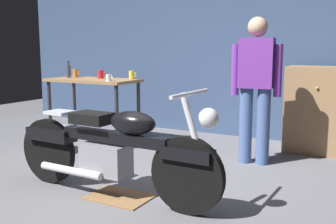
% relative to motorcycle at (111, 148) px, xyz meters
% --- Properties ---
extents(ground_plane, '(12.00, 12.00, 0.00)m').
position_rel_motorcycle_xyz_m(ground_plane, '(0.10, 0.22, -0.45)').
color(ground_plane, slate).
extents(back_wall, '(8.00, 0.12, 3.10)m').
position_rel_motorcycle_xyz_m(back_wall, '(0.10, 3.02, 1.10)').
color(back_wall, '#384C70').
rests_on(back_wall, ground_plane).
extents(workbench, '(1.30, 0.64, 0.90)m').
position_rel_motorcycle_xyz_m(workbench, '(-1.54, 1.65, 0.34)').
color(workbench, '#99724C').
rests_on(workbench, ground_plane).
extents(motorcycle, '(2.19, 0.60, 1.00)m').
position_rel_motorcycle_xyz_m(motorcycle, '(0.00, 0.00, 0.00)').
color(motorcycle, black).
rests_on(motorcycle, ground_plane).
extents(person_standing, '(0.57, 0.26, 1.67)m').
position_rel_motorcycle_xyz_m(person_standing, '(0.80, 1.66, 0.48)').
color(person_standing, '#496299').
rests_on(person_standing, ground_plane).
extents(wooden_dresser, '(0.80, 0.47, 1.10)m').
position_rel_motorcycle_xyz_m(wooden_dresser, '(1.37, 2.52, 0.10)').
color(wooden_dresser, '#99724C').
rests_on(wooden_dresser, ground_plane).
extents(drip_tray, '(0.56, 0.40, 0.01)m').
position_rel_motorcycle_xyz_m(drip_tray, '(0.07, 0.00, -0.44)').
color(drip_tray, olive).
rests_on(drip_tray, ground_plane).
extents(storage_bin, '(0.44, 0.32, 0.34)m').
position_rel_motorcycle_xyz_m(storage_bin, '(-1.69, 0.90, -0.28)').
color(storage_bin, gray).
rests_on(storage_bin, ground_plane).
extents(mug_orange_travel, '(0.11, 0.08, 0.11)m').
position_rel_motorcycle_xyz_m(mug_orange_travel, '(-2.02, 1.84, 0.51)').
color(mug_orange_travel, orange).
rests_on(mug_orange_travel, workbench).
extents(mug_white_ceramic, '(0.10, 0.07, 0.09)m').
position_rel_motorcycle_xyz_m(mug_white_ceramic, '(-1.07, 1.40, 0.50)').
color(mug_white_ceramic, white).
rests_on(mug_white_ceramic, workbench).
extents(mug_yellow_tall, '(0.11, 0.08, 0.11)m').
position_rel_motorcycle_xyz_m(mug_yellow_tall, '(-1.02, 1.86, 0.51)').
color(mug_yellow_tall, yellow).
rests_on(mug_yellow_tall, workbench).
extents(mug_red_diner, '(0.12, 0.09, 0.11)m').
position_rel_motorcycle_xyz_m(mug_red_diner, '(-1.49, 1.76, 0.51)').
color(mug_red_diner, red).
rests_on(mug_red_diner, workbench).
extents(bottle, '(0.06, 0.06, 0.24)m').
position_rel_motorcycle_xyz_m(bottle, '(-1.99, 1.66, 0.55)').
color(bottle, '#3F4C59').
rests_on(bottle, workbench).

